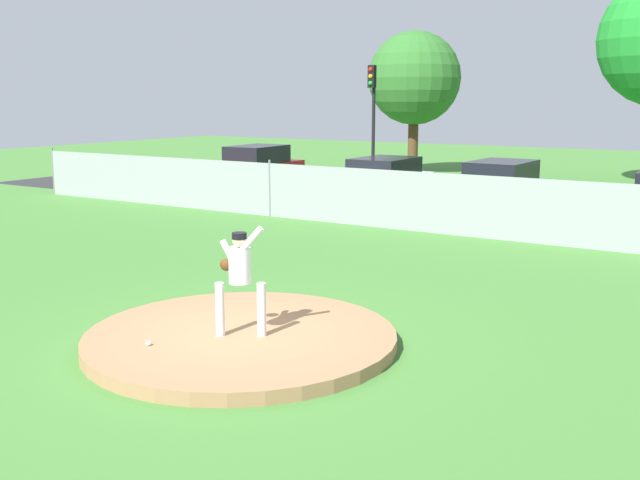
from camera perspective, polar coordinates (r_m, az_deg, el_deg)
ground_plane at (r=16.12m, az=7.15°, el=-2.07°), size 80.00×80.00×0.00m
asphalt_strip at (r=23.98m, az=15.73°, el=1.89°), size 44.00×7.00×0.01m
pitchers_mound at (r=11.12m, az=-6.08°, el=-7.51°), size 4.60×4.60×0.19m
pitcher_youth at (r=10.68m, az=-6.21°, el=-2.49°), size 0.78×0.44×1.64m
baseball at (r=10.71m, az=-13.04°, el=-7.73°), size 0.07×0.07×0.07m
chainlink_fence at (r=19.62m, az=12.13°, el=2.52°), size 33.36×0.07×1.73m
parked_car_teal at (r=23.69m, az=13.71°, el=3.81°), size 1.94×4.36×1.67m
parked_car_white at (r=25.41m, az=4.97°, el=4.47°), size 1.92×4.37×1.58m
parked_car_red at (r=28.91m, az=-4.84°, el=5.41°), size 1.93×4.39×1.76m
traffic_light_near at (r=30.85m, az=4.07°, el=10.39°), size 0.28×0.46×4.87m
tree_bushy_near at (r=35.53m, az=7.27°, el=12.20°), size 4.31×4.31×6.62m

